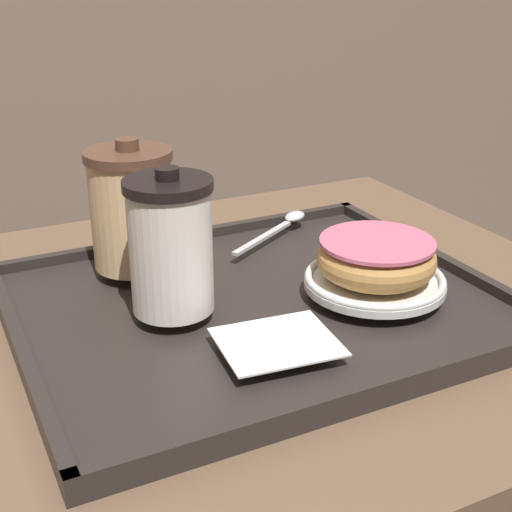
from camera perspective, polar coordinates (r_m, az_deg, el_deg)
The scene contains 8 objects.
cafe_table at distance 0.85m, azimuth -2.04°, elevation -15.21°, with size 0.82×0.67×0.75m.
serving_tray at distance 0.74m, azimuth -0.00°, elevation -4.04°, with size 0.48×0.40×0.02m.
napkin_paper at distance 0.64m, azimuth 1.70°, elevation -6.88°, with size 0.11×0.10×0.00m.
coffee_cup_front at distance 0.68m, azimuth -6.84°, elevation 0.88°, with size 0.08×0.08×0.14m.
coffee_cup_rear at distance 0.79m, azimuth -9.92°, elevation 3.80°, with size 0.09×0.09×0.14m.
plate_with_chocolate_donut at distance 0.75m, azimuth 9.46°, elevation -1.94°, with size 0.15×0.15×0.01m.
donut_chocolate_glazed at distance 0.74m, azimuth 9.59°, elevation -0.10°, with size 0.12×0.12×0.04m.
spoon at distance 0.91m, azimuth 2.35°, elevation 2.68°, with size 0.14×0.09×0.01m.
Camera 1 is at (-0.27, -0.61, 1.09)m, focal length 50.00 mm.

